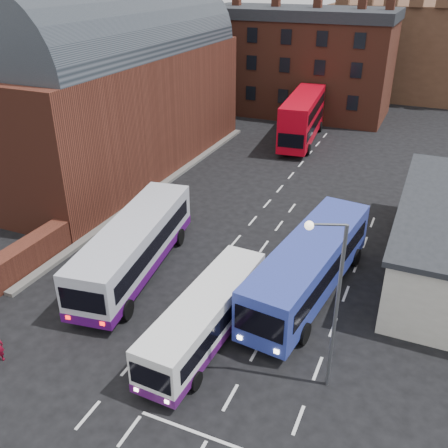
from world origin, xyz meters
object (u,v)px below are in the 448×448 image
at_px(bus_white_inbound, 206,314).
at_px(bus_blue, 310,264).
at_px(bus_white_outbound, 134,244).
at_px(bus_red_double, 302,118).
at_px(street_lamp, 331,293).

relative_size(bus_white_inbound, bus_blue, 0.78).
bearing_deg(bus_white_outbound, bus_red_double, 77.05).
bearing_deg(bus_red_double, bus_white_inbound, 91.84).
bearing_deg(street_lamp, bus_red_double, 107.17).
distance_m(bus_red_double, street_lamp, 34.43).
distance_m(bus_white_outbound, bus_red_double, 28.35).
bearing_deg(bus_blue, bus_white_inbound, 65.13).
bearing_deg(bus_white_outbound, bus_white_inbound, -39.43).
bearing_deg(bus_white_inbound, street_lamp, 175.79).
bearing_deg(bus_blue, bus_white_outbound, 17.27).
distance_m(bus_white_outbound, bus_white_inbound, 7.56).
xyz_separation_m(bus_white_outbound, street_lamp, (12.35, -4.57, 2.90)).
xyz_separation_m(bus_white_inbound, bus_blue, (3.54, 5.71, 0.42)).
relative_size(bus_white_inbound, bus_red_double, 0.78).
height_order(bus_white_outbound, street_lamp, street_lamp).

